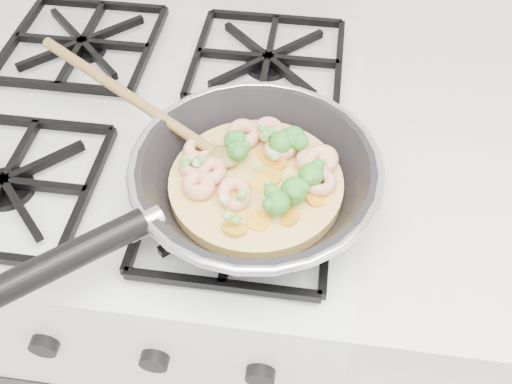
# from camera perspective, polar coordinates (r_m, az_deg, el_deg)

# --- Properties ---
(stove) EXTENTS (0.60, 0.60, 0.92)m
(stove) POSITION_cam_1_polar(r_m,az_deg,el_deg) (1.18, -7.42, -9.00)
(stove) COLOR silver
(stove) RESTS_ON ground
(skillet) EXTENTS (0.46, 0.38, 0.09)m
(skillet) POSITION_cam_1_polar(r_m,az_deg,el_deg) (0.68, -0.35, 1.48)
(skillet) COLOR black
(skillet) RESTS_ON stove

